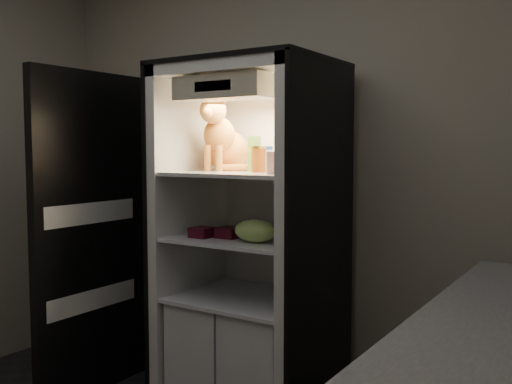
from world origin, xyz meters
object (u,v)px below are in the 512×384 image
at_px(mayo_tub, 264,159).
at_px(soda_can_b, 285,229).
at_px(grape_bag, 256,231).
at_px(soda_can_c, 280,232).
at_px(salsa_jar, 259,159).
at_px(refrigerator, 253,261).
at_px(parmesan_shaker, 254,154).
at_px(pepper_jar, 304,155).
at_px(soda_can_a, 284,225).
at_px(cream_carton, 275,163).
at_px(berry_box_right, 229,233).
at_px(condiment_jar, 253,226).
at_px(tabby_cat, 224,141).
at_px(berry_box_left, 202,232).

xyz_separation_m(mayo_tub, soda_can_b, (0.20, -0.11, -0.36)).
xyz_separation_m(soda_can_b, grape_bag, (-0.09, -0.14, 0.00)).
bearing_deg(soda_can_c, salsa_jar, 152.61).
distance_m(refrigerator, parmesan_shaker, 0.60).
height_order(pepper_jar, soda_can_c, pepper_jar).
relative_size(soda_can_a, grape_bag, 0.52).
relative_size(soda_can_b, soda_can_c, 0.94).
bearing_deg(pepper_jar, soda_can_a, 173.65).
bearing_deg(cream_carton, berry_box_right, 170.61).
height_order(condiment_jar, berry_box_right, condiment_jar).
bearing_deg(salsa_jar, soda_can_c, -27.39).
bearing_deg(cream_carton, salsa_jar, 143.54).
xyz_separation_m(parmesan_shaker, berry_box_right, (-0.05, -0.16, -0.42)).
relative_size(salsa_jar, berry_box_right, 1.22).
bearing_deg(parmesan_shaker, grape_bag, -55.21).
xyz_separation_m(refrigerator, condiment_jar, (-0.01, 0.02, 0.19)).
bearing_deg(mayo_tub, soda_can_a, 0.41).
distance_m(tabby_cat, soda_can_c, 0.68).
xyz_separation_m(parmesan_shaker, condiment_jar, (-0.02, 0.01, -0.40)).
bearing_deg(mayo_tub, salsa_jar, -69.68).
xyz_separation_m(mayo_tub, salsa_jar, (0.05, -0.13, 0.00)).
bearing_deg(soda_can_a, cream_carton, -68.46).
distance_m(tabby_cat, pepper_jar, 0.51).
bearing_deg(condiment_jar, pepper_jar, 3.21).
xyz_separation_m(refrigerator, grape_bag, (0.14, -0.20, 0.21)).
distance_m(soda_can_c, grape_bag, 0.13).
height_order(parmesan_shaker, mayo_tub, parmesan_shaker).
relative_size(refrigerator, berry_box_left, 17.35).
distance_m(soda_can_b, berry_box_right, 0.31).
bearing_deg(parmesan_shaker, cream_carton, -39.24).
xyz_separation_m(mayo_tub, cream_carton, (0.23, -0.26, -0.01)).
bearing_deg(salsa_jar, condiment_jar, 135.85).
height_order(parmesan_shaker, cream_carton, parmesan_shaker).
height_order(pepper_jar, grape_bag, pepper_jar).
distance_m(tabby_cat, cream_carton, 0.54).
distance_m(parmesan_shaker, soda_can_b, 0.46).
relative_size(cream_carton, condiment_jar, 1.25).
xyz_separation_m(mayo_tub, grape_bag, (0.11, -0.25, -0.36)).
bearing_deg(condiment_jar, cream_carton, -39.30).
xyz_separation_m(refrigerator, cream_carton, (0.27, -0.21, 0.55)).
height_order(pepper_jar, condiment_jar, pepper_jar).
distance_m(tabby_cat, soda_can_b, 0.64).
xyz_separation_m(condiment_jar, berry_box_right, (-0.04, -0.18, -0.02)).
xyz_separation_m(tabby_cat, mayo_tub, (0.24, 0.04, -0.10)).
bearing_deg(condiment_jar, berry_box_right, -102.21).
bearing_deg(condiment_jar, refrigerator, -57.34).
bearing_deg(refrigerator, tabby_cat, 176.25).
relative_size(tabby_cat, berry_box_right, 3.92).
bearing_deg(mayo_tub, condiment_jar, -148.52).
bearing_deg(soda_can_a, salsa_jar, -122.83).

